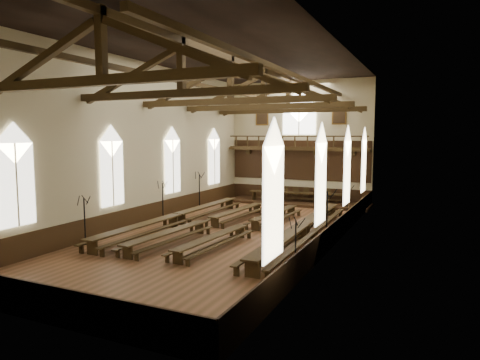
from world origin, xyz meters
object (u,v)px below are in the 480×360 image
at_px(refectory_row_a, 177,217).
at_px(refectory_row_b, 208,222).
at_px(refectory_row_d, 303,228).
at_px(candelabrum_right_mid, 327,227).
at_px(candelabrum_right_far, 347,212).
at_px(refectory_row_c, 248,226).
at_px(candelabrum_right_near, 295,257).
at_px(candelabrum_left_far, 199,198).
at_px(candelabrum_left_mid, 163,208).
at_px(candelabrum_left_near, 85,230).
at_px(dais, 298,203).
at_px(high_table, 298,194).

bearing_deg(refectory_row_a, refectory_row_b, -6.50).
xyz_separation_m(refectory_row_b, refectory_row_d, (5.55, 0.52, 0.09)).
distance_m(candelabrum_right_mid, candelabrum_right_far, 5.39).
distance_m(refectory_row_d, candelabrum_right_far, 5.02).
bearing_deg(refectory_row_c, candelabrum_right_near, -50.84).
bearing_deg(candelabrum_left_far, candelabrum_left_mid, -90.00).
relative_size(refectory_row_c, candelabrum_left_mid, 5.26).
xyz_separation_m(refectory_row_b, candelabrum_left_near, (-4.10, -5.39, 0.27)).
relative_size(dais, candelabrum_right_near, 4.95).
distance_m(candelabrum_right_near, candelabrum_right_far, 10.66).
bearing_deg(candelabrum_right_mid, candelabrum_left_far, 150.88).
height_order(candelabrum_left_mid, candelabrum_right_mid, candelabrum_right_mid).
relative_size(refectory_row_d, candelabrum_right_far, 5.99).
relative_size(refectory_row_a, dais, 1.29).
bearing_deg(candelabrum_right_near, candelabrum_left_mid, 148.73).
height_order(refectory_row_a, candelabrum_right_mid, candelabrum_right_mid).
distance_m(refectory_row_b, candelabrum_right_far, 8.80).
distance_m(refectory_row_d, candelabrum_left_mid, 9.70).
bearing_deg(refectory_row_b, candelabrum_right_near, -37.34).
bearing_deg(candelabrum_left_mid, refectory_row_a, -31.82).
relative_size(refectory_row_b, candelabrum_right_far, 5.57).
height_order(dais, candelabrum_left_mid, candelabrum_left_mid).
distance_m(refectory_row_c, refectory_row_d, 3.07).
relative_size(refectory_row_b, dais, 1.22).
xyz_separation_m(refectory_row_b, refectory_row_c, (2.50, 0.19, -0.02)).
xyz_separation_m(refectory_row_a, dais, (4.14, 11.27, -0.46)).
xyz_separation_m(high_table, candelabrum_right_far, (5.12, -6.20, -0.08)).
bearing_deg(refectory_row_d, candelabrum_right_mid, -22.09).
bearing_deg(refectory_row_a, candelabrum_left_mid, 148.18).
bearing_deg(refectory_row_a, refectory_row_c, -0.84).
distance_m(refectory_row_b, candelabrum_right_near, 8.81).
bearing_deg(candelabrum_left_far, refectory_row_c, -41.93).
distance_m(refectory_row_a, dais, 12.02).
bearing_deg(candelabrum_right_mid, refectory_row_a, 177.99).
height_order(dais, candelabrum_right_far, candelabrum_right_far).
bearing_deg(candelabrum_left_far, refectory_row_d, -30.10).
bearing_deg(refectory_row_d, high_table, 108.43).
bearing_deg(candelabrum_left_mid, refectory_row_c, -10.44).
relative_size(candelabrum_right_mid, candelabrum_right_far, 1.15).
height_order(refectory_row_b, candelabrum_right_mid, candelabrum_right_mid).
height_order(refectory_row_b, dais, refectory_row_b).
height_order(candelabrum_left_mid, candelabrum_right_far, candelabrum_left_mid).
bearing_deg(candelabrum_right_near, candelabrum_right_far, 90.00).
relative_size(candelabrum_left_near, candelabrum_right_mid, 0.88).
relative_size(refectory_row_b, candelabrum_left_mid, 5.34).
bearing_deg(candelabrum_right_mid, candelabrum_right_far, 90.00).
bearing_deg(candelabrum_left_near, refectory_row_b, 52.75).
height_order(refectory_row_b, candelabrum_left_near, candelabrum_left_near).
height_order(candelabrum_left_near, candelabrum_right_mid, candelabrum_right_mid).
relative_size(dais, candelabrum_right_far, 4.58).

